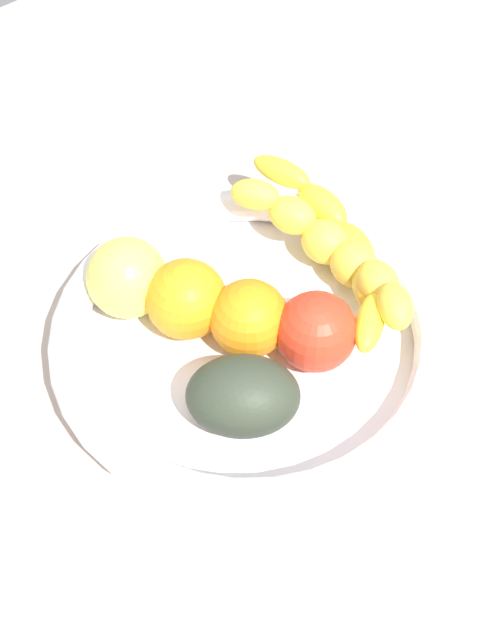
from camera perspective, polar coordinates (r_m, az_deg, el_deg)
The scene contains 9 objects.
kitchen_counter at distance 74.07cm, azimuth -0.00°, elevation -3.15°, with size 120.00×120.00×3.00cm, color #B4A292.
fruit_bowl at distance 70.85cm, azimuth -0.00°, elevation -1.28°, with size 32.39×32.39×4.85cm.
banana_draped_left at distance 73.41cm, azimuth 5.60°, elevation 4.60°, with size 21.69×6.86×5.61cm.
banana_draped_right at distance 75.06cm, azimuth 6.10°, elevation 4.96°, with size 23.24×11.77×4.96cm.
orange_front at distance 68.91cm, azimuth -0.21°, elevation 0.33°, with size 6.41×6.41×6.41cm, color orange.
orange_mid_left at distance 69.96cm, azimuth -4.16°, elevation 1.39°, with size 6.69×6.69×6.69cm, color orange.
avocado_dark at distance 64.59cm, azimuth -0.40°, elevation -5.03°, with size 8.62×6.53×6.00cm, color #30392A.
apple_yellow at distance 71.88cm, azimuth -8.01°, elevation 2.77°, with size 6.83×6.83×6.83cm, color #DCD355.
tomato_red at distance 68.01cm, azimuth 4.44°, elevation -0.76°, with size 6.52×6.52×6.52cm, color red.
Camera 1 is at (-32.45, 28.03, 61.90)cm, focal length 48.55 mm.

